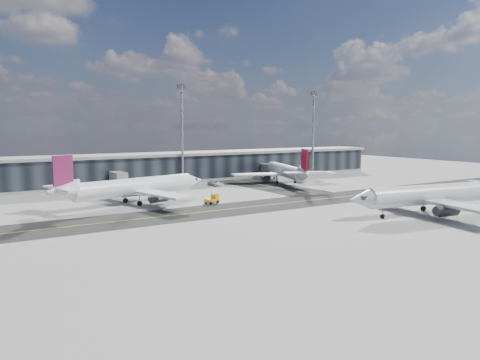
% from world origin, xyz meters
% --- Properties ---
extents(ground, '(300.00, 300.00, 0.00)m').
position_xyz_m(ground, '(0.00, 0.00, 0.00)').
color(ground, gray).
rests_on(ground, ground).
extents(taxiway_lanes, '(180.00, 63.00, 0.03)m').
position_xyz_m(taxiway_lanes, '(3.91, 10.74, 0.01)').
color(taxiway_lanes, black).
rests_on(taxiway_lanes, ground).
extents(terminal_concourse, '(152.00, 19.80, 8.80)m').
position_xyz_m(terminal_concourse, '(0.04, 54.93, 4.09)').
color(terminal_concourse, black).
rests_on(terminal_concourse, ground).
extents(floodlight_masts, '(102.50, 0.70, 28.90)m').
position_xyz_m(floodlight_masts, '(0.00, 48.00, 15.61)').
color(floodlight_masts, gray).
rests_on(floodlight_masts, ground).
extents(airliner_af, '(37.77, 32.44, 11.26)m').
position_xyz_m(airliner_af, '(-24.61, 20.55, 3.72)').
color(airliner_af, white).
rests_on(airliner_af, ground).
extents(airliner_redtail, '(31.15, 36.07, 10.98)m').
position_xyz_m(airliner_redtail, '(25.95, 32.18, 3.63)').
color(airliner_redtail, white).
rests_on(airliner_redtail, ground).
extents(airliner_near, '(38.55, 33.02, 11.44)m').
position_xyz_m(airliner_near, '(20.32, -21.32, 3.78)').
color(airliner_near, silver).
rests_on(airliner_near, ground).
extents(baggage_tug, '(3.52, 2.41, 2.02)m').
position_xyz_m(baggage_tug, '(-9.85, 11.87, 1.01)').
color(baggage_tug, '#F8AD0D').
rests_on(baggage_tug, ground).
extents(service_van, '(2.63, 5.53, 1.53)m').
position_xyz_m(service_van, '(5.90, 39.06, 0.76)').
color(service_van, white).
rests_on(service_van, ground).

